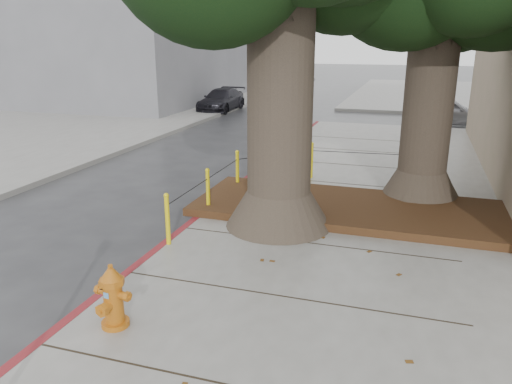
# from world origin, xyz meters

# --- Properties ---
(ground) EXTENTS (140.00, 140.00, 0.00)m
(ground) POSITION_xyz_m (0.00, 0.00, 0.00)
(ground) COLOR #28282B
(ground) RESTS_ON ground
(sidewalk_far) EXTENTS (16.00, 20.00, 0.15)m
(sidewalk_far) POSITION_xyz_m (6.00, 30.00, 0.07)
(sidewalk_far) COLOR slate
(sidewalk_far) RESTS_ON ground
(sidewalk_opposite) EXTENTS (14.00, 60.00, 0.15)m
(sidewalk_opposite) POSITION_xyz_m (-14.00, 10.00, 0.07)
(sidewalk_opposite) COLOR slate
(sidewalk_opposite) RESTS_ON ground
(curb_red) EXTENTS (0.14, 26.00, 0.16)m
(curb_red) POSITION_xyz_m (-2.00, 2.50, 0.07)
(curb_red) COLOR maroon
(curb_red) RESTS_ON ground
(planter_bed) EXTENTS (6.40, 2.60, 0.16)m
(planter_bed) POSITION_xyz_m (0.90, 3.90, 0.23)
(planter_bed) COLOR black
(planter_bed) RESTS_ON sidewalk_main
(bollard_ring) EXTENTS (3.79, 5.39, 0.95)m
(bollard_ring) POSITION_xyz_m (-0.87, 4.38, 0.66)
(bollard_ring) COLOR yellow
(bollard_ring) RESTS_ON sidewalk_main
(fire_hydrant) EXTENTS (0.45, 0.41, 0.84)m
(fire_hydrant) POSITION_xyz_m (-1.33, -1.37, 0.56)
(fire_hydrant) COLOR #C26613
(fire_hydrant) RESTS_ON sidewalk_main
(car_silver) EXTENTS (3.45, 1.39, 1.17)m
(car_silver) POSITION_xyz_m (3.41, 17.02, 0.59)
(car_silver) COLOR gray
(car_silver) RESTS_ON ground
(car_dark) EXTENTS (1.58, 3.89, 1.13)m
(car_dark) POSITION_xyz_m (-7.65, 18.29, 0.56)
(car_dark) COLOR black
(car_dark) RESTS_ON ground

